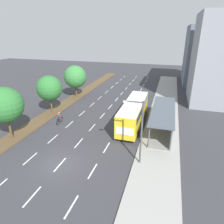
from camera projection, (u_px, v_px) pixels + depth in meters
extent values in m
plane|color=#38383D|center=(60.00, 164.00, 19.74)|extent=(140.00, 140.00, 0.00)
cube|color=brown|center=(75.00, 98.00, 39.68)|extent=(2.60, 52.00, 0.12)
cube|color=#9E9E99|center=(165.00, 106.00, 35.05)|extent=(4.50, 52.00, 0.15)
cube|color=white|center=(30.00, 159.00, 20.62)|extent=(0.14, 2.27, 0.01)
cube|color=white|center=(53.00, 139.00, 24.45)|extent=(0.14, 2.27, 0.01)
cube|color=white|center=(69.00, 124.00, 28.28)|extent=(0.14, 2.27, 0.01)
cube|color=white|center=(82.00, 113.00, 32.12)|extent=(0.14, 2.27, 0.01)
cube|color=white|center=(92.00, 105.00, 35.95)|extent=(0.14, 2.27, 0.01)
cube|color=white|center=(100.00, 98.00, 39.78)|extent=(0.14, 2.27, 0.01)
cube|color=white|center=(107.00, 92.00, 43.62)|extent=(0.14, 2.27, 0.01)
cube|color=white|center=(112.00, 87.00, 47.45)|extent=(0.14, 2.27, 0.01)
cube|color=white|center=(117.00, 83.00, 51.29)|extent=(0.14, 2.27, 0.01)
cube|color=white|center=(121.00, 80.00, 55.12)|extent=(0.14, 2.27, 0.01)
cube|color=white|center=(124.00, 76.00, 58.95)|extent=(0.14, 2.27, 0.01)
cube|color=white|center=(32.00, 196.00, 15.86)|extent=(0.14, 2.27, 0.01)
cube|color=white|center=(60.00, 164.00, 19.69)|extent=(0.14, 2.27, 0.01)
cube|color=white|center=(79.00, 143.00, 23.53)|extent=(0.14, 2.27, 0.01)
cube|color=white|center=(92.00, 127.00, 27.36)|extent=(0.14, 2.27, 0.01)
cube|color=white|center=(102.00, 116.00, 31.20)|extent=(0.14, 2.27, 0.01)
cube|color=white|center=(110.00, 107.00, 35.03)|extent=(0.14, 2.27, 0.01)
cube|color=white|center=(117.00, 99.00, 38.86)|extent=(0.14, 2.27, 0.01)
cube|color=white|center=(122.00, 93.00, 42.70)|extent=(0.14, 2.27, 0.01)
cube|color=white|center=(126.00, 88.00, 46.53)|extent=(0.14, 2.27, 0.01)
cube|color=white|center=(130.00, 84.00, 50.36)|extent=(0.14, 2.27, 0.01)
cube|color=white|center=(133.00, 80.00, 54.20)|extent=(0.14, 2.27, 0.01)
cube|color=white|center=(136.00, 77.00, 58.03)|extent=(0.14, 2.27, 0.01)
cube|color=white|center=(72.00, 207.00, 14.94)|extent=(0.14, 2.27, 0.01)
cube|color=white|center=(93.00, 171.00, 18.77)|extent=(0.14, 2.27, 0.01)
cube|color=white|center=(107.00, 147.00, 22.61)|extent=(0.14, 2.27, 0.01)
cube|color=white|center=(116.00, 131.00, 26.44)|extent=(0.14, 2.27, 0.01)
cube|color=white|center=(124.00, 118.00, 30.27)|extent=(0.14, 2.27, 0.01)
cube|color=white|center=(130.00, 109.00, 34.11)|extent=(0.14, 2.27, 0.01)
cube|color=white|center=(134.00, 101.00, 37.94)|extent=(0.14, 2.27, 0.01)
cube|color=white|center=(138.00, 95.00, 41.78)|extent=(0.14, 2.27, 0.01)
cube|color=white|center=(141.00, 89.00, 45.61)|extent=(0.14, 2.27, 0.01)
cube|color=white|center=(144.00, 85.00, 49.44)|extent=(0.14, 2.27, 0.01)
cube|color=white|center=(146.00, 81.00, 53.28)|extent=(0.14, 2.27, 0.01)
cube|color=white|center=(148.00, 78.00, 57.11)|extent=(0.14, 2.27, 0.01)
cube|color=gray|center=(161.00, 129.00, 26.53)|extent=(2.60, 10.69, 0.10)
cylinder|color=#56565B|center=(149.00, 137.00, 21.81)|extent=(0.16, 0.16, 2.60)
cylinder|color=#56565B|center=(156.00, 106.00, 30.86)|extent=(0.16, 0.16, 2.60)
cylinder|color=#56565B|center=(171.00, 140.00, 21.18)|extent=(0.16, 0.16, 2.60)
cylinder|color=#56565B|center=(172.00, 108.00, 30.24)|extent=(0.16, 0.16, 2.60)
cube|color=gray|center=(172.00, 121.00, 25.70)|extent=(0.10, 10.15, 2.34)
cube|color=#4C5660|center=(163.00, 110.00, 25.51)|extent=(2.90, 11.09, 0.16)
cube|color=yellow|center=(134.00, 112.00, 27.68)|extent=(2.50, 11.20, 2.80)
cube|color=#2D3D4C|center=(134.00, 107.00, 27.36)|extent=(2.54, 10.30, 0.90)
cube|color=silver|center=(134.00, 102.00, 27.13)|extent=(2.45, 10.98, 0.12)
cube|color=#2D3D4C|center=(140.00, 98.00, 32.54)|extent=(2.25, 0.06, 1.54)
cube|color=white|center=(125.00, 131.00, 22.76)|extent=(2.12, 0.04, 0.90)
cylinder|color=black|center=(131.00, 111.00, 31.56)|extent=(0.30, 1.00, 1.00)
cylinder|color=black|center=(144.00, 113.00, 30.98)|extent=(0.30, 1.00, 1.00)
cylinder|color=black|center=(120.00, 131.00, 25.39)|extent=(0.30, 1.00, 1.00)
cylinder|color=black|center=(137.00, 133.00, 24.81)|extent=(0.30, 1.00, 1.00)
torus|color=black|center=(62.00, 119.00, 29.06)|extent=(0.06, 0.72, 0.72)
torus|color=black|center=(58.00, 122.00, 28.08)|extent=(0.06, 0.72, 0.72)
cylinder|color=maroon|center=(60.00, 119.00, 28.47)|extent=(0.05, 0.94, 0.05)
cylinder|color=maroon|center=(59.00, 120.00, 28.45)|extent=(0.05, 0.57, 0.42)
cylinder|color=maroon|center=(59.00, 119.00, 28.28)|extent=(0.04, 0.04, 0.40)
cube|color=black|center=(59.00, 118.00, 28.21)|extent=(0.12, 0.24, 0.06)
cylinder|color=black|center=(61.00, 116.00, 28.81)|extent=(0.46, 0.04, 0.04)
cube|color=red|center=(59.00, 116.00, 28.24)|extent=(0.30, 0.36, 0.59)
cube|color=#23669E|center=(59.00, 116.00, 28.09)|extent=(0.26, 0.26, 0.42)
sphere|color=tan|center=(59.00, 113.00, 28.19)|extent=(0.20, 0.20, 0.20)
cylinder|color=#4C4C56|center=(59.00, 118.00, 28.40)|extent=(0.12, 0.42, 0.25)
cylinder|color=#4C4C56|center=(59.00, 119.00, 28.65)|extent=(0.10, 0.17, 0.41)
cylinder|color=#4C4C56|center=(60.00, 118.00, 28.34)|extent=(0.12, 0.42, 0.25)
cylinder|color=#4C4C56|center=(61.00, 119.00, 28.58)|extent=(0.10, 0.17, 0.41)
cylinder|color=red|center=(59.00, 115.00, 28.46)|extent=(0.09, 0.47, 0.28)
cylinder|color=red|center=(61.00, 115.00, 28.38)|extent=(0.09, 0.47, 0.28)
cylinder|color=brown|center=(10.00, 128.00, 23.96)|extent=(0.28, 0.28, 2.74)
sphere|color=#2D7533|center=(5.00, 105.00, 22.86)|extent=(4.20, 4.20, 4.20)
cylinder|color=brown|center=(51.00, 105.00, 31.81)|extent=(0.28, 0.28, 2.55)
sphere|color=#2D7533|center=(49.00, 88.00, 30.77)|extent=(3.95, 3.95, 3.95)
cylinder|color=brown|center=(76.00, 91.00, 39.65)|extent=(0.28, 0.28, 2.42)
sphere|color=#38843D|center=(75.00, 77.00, 38.58)|extent=(4.37, 4.37, 4.37)
cylinder|color=#4C4C51|center=(141.00, 134.00, 18.56)|extent=(0.18, 0.18, 6.50)
cylinder|color=#4C4C51|center=(134.00, 102.00, 17.61)|extent=(1.60, 0.12, 0.12)
cube|color=silver|center=(126.00, 102.00, 17.84)|extent=(0.44, 0.24, 0.16)
cube|color=#8E939E|center=(212.00, 60.00, 35.07)|extent=(6.30, 11.05, 15.49)
cube|color=slate|center=(203.00, 55.00, 48.94)|extent=(8.33, 14.60, 13.87)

